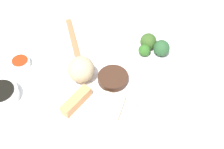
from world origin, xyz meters
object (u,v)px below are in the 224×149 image
(broccoli_plate, at_px, (151,52))
(chopsticks_pair, at_px, (73,38))
(main_plate, at_px, (96,93))
(sauce_ramekin_sweet_and_sour, at_px, (21,63))
(soy_sauce_bowl, at_px, (2,95))

(broccoli_plate, xyz_separation_m, chopsticks_pair, (0.28, -0.03, -0.00))
(main_plate, xyz_separation_m, sauce_ramekin_sweet_and_sour, (0.27, -0.07, 0.00))
(broccoli_plate, distance_m, soy_sauce_bowl, 0.49)
(sauce_ramekin_sweet_and_sour, xyz_separation_m, chopsticks_pair, (-0.14, -0.15, -0.01))
(main_plate, bearing_deg, sauce_ramekin_sweet_and_sour, -15.70)
(main_plate, xyz_separation_m, chopsticks_pair, (0.13, -0.23, -0.00))
(sauce_ramekin_sweet_and_sour, bearing_deg, main_plate, 164.30)
(broccoli_plate, bearing_deg, main_plate, 53.41)
(soy_sauce_bowl, bearing_deg, main_plate, -167.94)
(broccoli_plate, xyz_separation_m, sauce_ramekin_sweet_and_sour, (0.41, 0.12, 0.00))
(broccoli_plate, relative_size, soy_sauce_bowl, 2.04)
(main_plate, height_order, sauce_ramekin_sweet_and_sour, sauce_ramekin_sweet_and_sour)
(main_plate, distance_m, soy_sauce_bowl, 0.28)
(sauce_ramekin_sweet_and_sour, bearing_deg, broccoli_plate, -163.18)
(sauce_ramekin_sweet_and_sour, bearing_deg, soy_sauce_bowl, 87.46)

